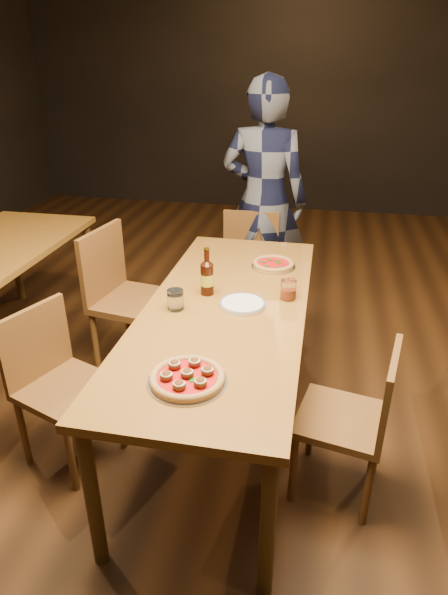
% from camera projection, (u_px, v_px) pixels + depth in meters
% --- Properties ---
extents(ground, '(9.00, 9.00, 0.00)m').
position_uv_depth(ground, '(226.00, 422.00, 2.84)').
color(ground, black).
extents(room_shell, '(9.00, 9.00, 9.00)m').
position_uv_depth(room_shell, '(226.00, 64.00, 2.02)').
color(room_shell, black).
rests_on(room_shell, ground).
extents(table_main, '(0.80, 2.00, 0.75)m').
position_uv_depth(table_main, '(226.00, 318.00, 2.54)').
color(table_main, brown).
rests_on(table_main, ground).
extents(chair_main_nw, '(0.51, 0.51, 0.85)m').
position_uv_depth(chair_main_nw, '(67.00, 388.00, 2.43)').
color(chair_main_nw, brown).
rests_on(chair_main_nw, ground).
extents(chair_main_sw, '(0.53, 0.53, 0.98)m').
position_uv_depth(chair_main_sw, '(135.00, 300.00, 3.15)').
color(chair_main_sw, brown).
rests_on(chair_main_sw, ground).
extents(chair_main_e, '(0.46, 0.46, 0.83)m').
position_uv_depth(chair_main_e, '(342.00, 418.00, 2.24)').
color(chair_main_e, brown).
rests_on(chair_main_e, ground).
extents(chair_end, '(0.43, 0.43, 0.89)m').
position_uv_depth(chair_end, '(247.00, 272.00, 3.67)').
color(chair_end, brown).
rests_on(chair_end, ground).
extents(pizza_meatball, '(0.31, 0.31, 0.06)m').
position_uv_depth(pizza_meatball, '(187.00, 377.00, 1.92)').
color(pizza_meatball, '#B7B7BF').
rests_on(pizza_meatball, table_main).
extents(pizza_margherita, '(0.26, 0.26, 0.03)m').
position_uv_depth(pizza_margherita, '(273.00, 264.00, 2.96)').
color(pizza_margherita, '#B7B7BF').
rests_on(pizza_margherita, table_main).
extents(plate_stack, '(0.23, 0.23, 0.02)m').
position_uv_depth(plate_stack, '(242.00, 304.00, 2.50)').
color(plate_stack, white).
rests_on(plate_stack, table_main).
extents(beer_bottle, '(0.07, 0.07, 0.25)m').
position_uv_depth(beer_bottle, '(207.00, 278.00, 2.59)').
color(beer_bottle, black).
rests_on(beer_bottle, table_main).
extents(water_glass, '(0.08, 0.08, 0.10)m').
position_uv_depth(water_glass, '(175.00, 300.00, 2.46)').
color(water_glass, white).
rests_on(water_glass, table_main).
extents(amber_glass, '(0.08, 0.08, 0.10)m').
position_uv_depth(amber_glass, '(288.00, 289.00, 2.56)').
color(amber_glass, '#AC3F13').
rests_on(amber_glass, table_main).
extents(diner, '(0.69, 0.49, 1.79)m').
position_uv_depth(diner, '(264.00, 201.00, 3.75)').
color(diner, black).
rests_on(diner, ground).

